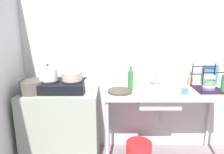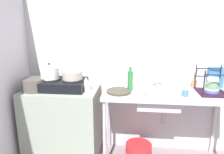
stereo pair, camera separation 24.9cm
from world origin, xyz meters
name	(u,v)px [view 1 (the left image)]	position (x,y,z in m)	size (l,w,h in m)	color
wall_back	(166,61)	(0.00, 1.63, 1.20)	(4.52, 0.10, 2.40)	#B7B7B8
wall_metal_strip	(165,53)	(-0.03, 1.57, 1.32)	(0.05, 0.01, 1.92)	#AEA8B2
counter_concrete	(61,125)	(-1.34, 1.30, 0.45)	(0.90, 0.57, 0.91)	gray
counter_sink	(164,96)	(-0.09, 1.30, 0.83)	(1.45, 0.57, 0.91)	#AEA8B2
stove	(60,86)	(-1.33, 1.30, 0.97)	(0.58, 0.39, 0.13)	black
pot_on_left_burner	(47,73)	(-1.47, 1.30, 1.12)	(0.22, 0.22, 0.19)	silver
pot_on_right_burner	(71,76)	(-1.19, 1.30, 1.08)	(0.23, 0.23, 0.10)	#A89893
pot_beside_stove	(31,87)	(-1.63, 1.21, 0.98)	(0.28, 0.28, 0.15)	#4B453F
percolator	(86,85)	(-1.02, 1.29, 0.98)	(0.11, 0.11, 0.15)	silver
sink_basin	(157,98)	(-0.18, 1.25, 0.83)	(0.47, 0.36, 0.16)	#AEA8B2
faucet	(156,75)	(-0.17, 1.40, 1.08)	(0.17, 0.09, 0.26)	#AEA8B2
frying_pan	(119,91)	(-0.63, 1.23, 0.92)	(0.28, 0.28, 0.03)	#3E382B
dish_rack	(208,84)	(0.43, 1.32, 0.98)	(0.30, 0.34, 0.30)	black
cup_by_rack	(184,91)	(0.11, 1.18, 0.94)	(0.07, 0.07, 0.07)	teal
small_bowl_on_drainboard	(183,88)	(0.14, 1.33, 0.92)	(0.14, 0.14, 0.04)	beige
bottle_by_sink	(130,80)	(-0.50, 1.31, 1.03)	(0.06, 0.06, 0.29)	#287135
bottle_by_rack	(224,83)	(0.58, 1.24, 1.02)	(0.07, 0.07, 0.26)	#327134
cereal_box	(209,75)	(0.54, 1.53, 1.04)	(0.18, 0.06, 0.26)	#3873BC
utensil_jar	(190,81)	(0.29, 1.53, 0.96)	(0.08, 0.06, 0.24)	#A27854
bucket_on_floor	(138,150)	(-0.37, 1.30, 0.10)	(0.33, 0.33, 0.20)	red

